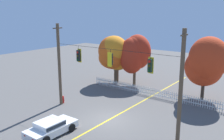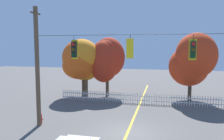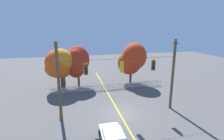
{
  "view_description": "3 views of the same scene",
  "coord_description": "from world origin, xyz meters",
  "px_view_note": "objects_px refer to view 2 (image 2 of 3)",
  "views": [
    {
      "loc": [
        12.17,
        -15.85,
        9.07
      ],
      "look_at": [
        -0.84,
        1.49,
        4.03
      ],
      "focal_mm": 39.69,
      "sensor_mm": 36.0,
      "label": 1
    },
    {
      "loc": [
        2.15,
        -13.88,
        5.5
      ],
      "look_at": [
        -1.26,
        1.09,
        3.87
      ],
      "focal_mm": 36.7,
      "sensor_mm": 36.0,
      "label": 2
    },
    {
      "loc": [
        -4.9,
        -17.03,
        9.48
      ],
      "look_at": [
        -0.55,
        1.32,
        4.7
      ],
      "focal_mm": 28.23,
      "sensor_mm": 36.0,
      "label": 3
    }
  ],
  "objects_px": {
    "autumn_maple_near_fence": "(80,61)",
    "autumn_maple_far_west": "(192,61)",
    "fire_hydrant": "(41,118)",
    "traffic_signal_eastbound_side": "(130,48)",
    "autumn_oak_far_east": "(107,59)",
    "traffic_signal_northbound_primary": "(74,49)",
    "autumn_maple_mid": "(82,60)",
    "traffic_signal_westbound_side": "(193,50)"
  },
  "relations": [
    {
      "from": "autumn_maple_mid",
      "to": "traffic_signal_northbound_primary",
      "type": "bearing_deg",
      "value": -72.79
    },
    {
      "from": "traffic_signal_eastbound_side",
      "to": "fire_hydrant",
      "type": "height_order",
      "value": "traffic_signal_eastbound_side"
    },
    {
      "from": "traffic_signal_eastbound_side",
      "to": "fire_hydrant",
      "type": "distance_m",
      "value": 8.13
    },
    {
      "from": "traffic_signal_northbound_primary",
      "to": "autumn_maple_mid",
      "type": "bearing_deg",
      "value": 107.21
    },
    {
      "from": "autumn_maple_mid",
      "to": "autumn_maple_far_west",
      "type": "distance_m",
      "value": 11.38
    },
    {
      "from": "traffic_signal_northbound_primary",
      "to": "traffic_signal_eastbound_side",
      "type": "distance_m",
      "value": 3.65
    },
    {
      "from": "autumn_maple_near_fence",
      "to": "fire_hydrant",
      "type": "bearing_deg",
      "value": -87.15
    },
    {
      "from": "traffic_signal_northbound_primary",
      "to": "autumn_maple_mid",
      "type": "height_order",
      "value": "autumn_maple_mid"
    },
    {
      "from": "autumn_maple_far_west",
      "to": "fire_hydrant",
      "type": "distance_m",
      "value": 15.24
    },
    {
      "from": "autumn_oak_far_east",
      "to": "traffic_signal_westbound_side",
      "type": "bearing_deg",
      "value": -53.32
    },
    {
      "from": "traffic_signal_westbound_side",
      "to": "autumn_maple_mid",
      "type": "height_order",
      "value": "autumn_maple_mid"
    },
    {
      "from": "traffic_signal_northbound_primary",
      "to": "traffic_signal_westbound_side",
      "type": "height_order",
      "value": "same"
    },
    {
      "from": "traffic_signal_westbound_side",
      "to": "autumn_maple_near_fence",
      "type": "relative_size",
      "value": 0.24
    },
    {
      "from": "autumn_maple_near_fence",
      "to": "fire_hydrant",
      "type": "relative_size",
      "value": 8.12
    },
    {
      "from": "autumn_maple_near_fence",
      "to": "traffic_signal_northbound_primary",
      "type": "bearing_deg",
      "value": -71.27
    },
    {
      "from": "fire_hydrant",
      "to": "autumn_maple_far_west",
      "type": "bearing_deg",
      "value": 40.91
    },
    {
      "from": "traffic_signal_eastbound_side",
      "to": "autumn_oak_far_east",
      "type": "height_order",
      "value": "autumn_oak_far_east"
    },
    {
      "from": "autumn_maple_mid",
      "to": "autumn_oak_far_east",
      "type": "bearing_deg",
      "value": 19.15
    },
    {
      "from": "autumn_maple_near_fence",
      "to": "autumn_maple_far_west",
      "type": "xyz_separation_m",
      "value": [
        11.65,
        0.51,
        0.16
      ]
    },
    {
      "from": "autumn_maple_mid",
      "to": "autumn_maple_far_west",
      "type": "bearing_deg",
      "value": 2.49
    },
    {
      "from": "traffic_signal_eastbound_side",
      "to": "autumn_maple_near_fence",
      "type": "xyz_separation_m",
      "value": [
        -6.88,
        9.57,
        -1.53
      ]
    },
    {
      "from": "traffic_signal_westbound_side",
      "to": "autumn_oak_far_east",
      "type": "bearing_deg",
      "value": 126.68
    },
    {
      "from": "traffic_signal_westbound_side",
      "to": "autumn_maple_far_west",
      "type": "distance_m",
      "value": 10.2
    },
    {
      "from": "traffic_signal_westbound_side",
      "to": "fire_hydrant",
      "type": "bearing_deg",
      "value": 177.95
    },
    {
      "from": "traffic_signal_northbound_primary",
      "to": "traffic_signal_westbound_side",
      "type": "distance_m",
      "value": 7.28
    },
    {
      "from": "autumn_oak_far_east",
      "to": "fire_hydrant",
      "type": "bearing_deg",
      "value": -102.86
    },
    {
      "from": "autumn_maple_mid",
      "to": "traffic_signal_eastbound_side",
      "type": "bearing_deg",
      "value": -55.4
    },
    {
      "from": "traffic_signal_northbound_primary",
      "to": "traffic_signal_eastbound_side",
      "type": "relative_size",
      "value": 1.07
    },
    {
      "from": "traffic_signal_northbound_primary",
      "to": "autumn_maple_near_fence",
      "type": "relative_size",
      "value": 0.25
    },
    {
      "from": "traffic_signal_westbound_side",
      "to": "autumn_oak_far_east",
      "type": "xyz_separation_m",
      "value": [
        -7.76,
        10.42,
        -1.18
      ]
    },
    {
      "from": "traffic_signal_eastbound_side",
      "to": "autumn_oak_far_east",
      "type": "bearing_deg",
      "value": 111.57
    },
    {
      "from": "traffic_signal_northbound_primary",
      "to": "autumn_maple_near_fence",
      "type": "xyz_separation_m",
      "value": [
        -3.24,
        9.55,
        -1.46
      ]
    },
    {
      "from": "traffic_signal_westbound_side",
      "to": "autumn_oak_far_east",
      "type": "relative_size",
      "value": 0.23
    },
    {
      "from": "autumn_oak_far_east",
      "to": "traffic_signal_northbound_primary",
      "type": "bearing_deg",
      "value": -87.36
    },
    {
      "from": "traffic_signal_northbound_primary",
      "to": "autumn_maple_far_west",
      "type": "xyz_separation_m",
      "value": [
        8.41,
        10.05,
        -1.3
      ]
    },
    {
      "from": "autumn_maple_mid",
      "to": "autumn_oak_far_east",
      "type": "relative_size",
      "value": 0.97
    },
    {
      "from": "traffic_signal_westbound_side",
      "to": "traffic_signal_northbound_primary",
      "type": "bearing_deg",
      "value": 180.0
    },
    {
      "from": "autumn_oak_far_east",
      "to": "traffic_signal_eastbound_side",
      "type": "bearing_deg",
      "value": -68.43
    },
    {
      "from": "autumn_maple_near_fence",
      "to": "autumn_maple_mid",
      "type": "height_order",
      "value": "autumn_maple_mid"
    },
    {
      "from": "traffic_signal_eastbound_side",
      "to": "autumn_maple_near_fence",
      "type": "bearing_deg",
      "value": 125.74
    },
    {
      "from": "traffic_signal_northbound_primary",
      "to": "autumn_maple_far_west",
      "type": "distance_m",
      "value": 13.17
    },
    {
      "from": "traffic_signal_eastbound_side",
      "to": "autumn_oak_far_east",
      "type": "xyz_separation_m",
      "value": [
        -4.13,
        10.44,
        -1.23
      ]
    }
  ]
}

